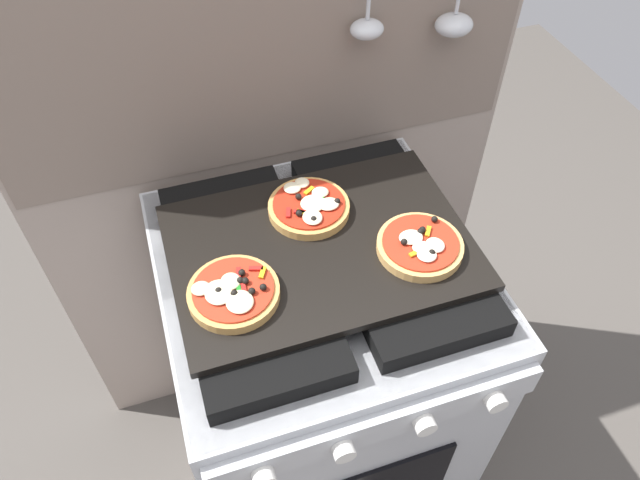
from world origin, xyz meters
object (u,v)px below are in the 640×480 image
at_px(baking_tray, 320,247).
at_px(pizza_right, 420,245).
at_px(stove, 320,374).
at_px(pizza_center, 309,206).
at_px(pizza_left, 233,292).

bearing_deg(baking_tray, pizza_right, -23.27).
height_order(stove, baking_tray, baking_tray).
bearing_deg(pizza_center, pizza_left, -139.96).
height_order(pizza_left, pizza_right, same).
height_order(pizza_right, pizza_center, same).
bearing_deg(pizza_left, pizza_right, -0.40).
xyz_separation_m(baking_tray, pizza_left, (-0.18, -0.07, 0.02)).
distance_m(pizza_right, pizza_center, 0.22).
distance_m(baking_tray, pizza_left, 0.19).
relative_size(stove, pizza_right, 5.84).
xyz_separation_m(stove, pizza_left, (-0.18, -0.07, 0.48)).
height_order(stove, pizza_center, pizza_center).
height_order(stove, pizza_left, pizza_left).
distance_m(baking_tray, pizza_center, 0.09).
bearing_deg(pizza_right, pizza_left, 179.60).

